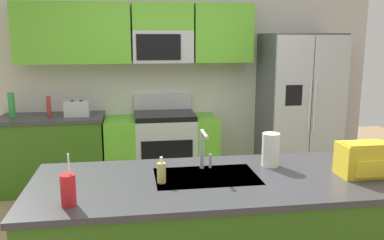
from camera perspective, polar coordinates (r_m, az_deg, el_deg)
kitchen_wall_unit at (r=5.20m, az=-4.17°, el=7.78°), size 5.20×0.43×2.60m
back_counter at (r=5.15m, az=-18.63°, el=-4.38°), size 1.19×0.63×0.90m
range_oven at (r=5.09m, az=-4.21°, el=-4.09°), size 1.36×0.61×1.10m
refrigerator at (r=5.32m, az=14.60°, el=1.59°), size 0.90×0.76×1.85m
island_counter at (r=2.90m, az=4.14°, el=-16.38°), size 2.49×0.99×0.90m
toaster at (r=4.94m, az=-15.72°, el=1.55°), size 0.28×0.16×0.18m
pepper_mill at (r=5.04m, az=-19.32°, el=1.83°), size 0.05×0.05×0.24m
bottle_green at (r=5.12m, az=-23.83°, el=1.93°), size 0.07×0.07×0.29m
sink_faucet at (r=2.83m, az=1.62°, el=-3.67°), size 0.08×0.21×0.28m
drink_cup_red at (r=2.36m, az=-16.86°, el=-9.30°), size 0.08×0.08×0.30m
soap_dispenser at (r=2.61m, az=-4.27°, el=-7.30°), size 0.06×0.06×0.17m
paper_towel_roll at (r=2.98m, az=10.89°, el=-4.08°), size 0.12×0.12×0.24m
backpack at (r=2.95m, az=22.78°, el=-5.00°), size 0.32×0.22×0.23m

